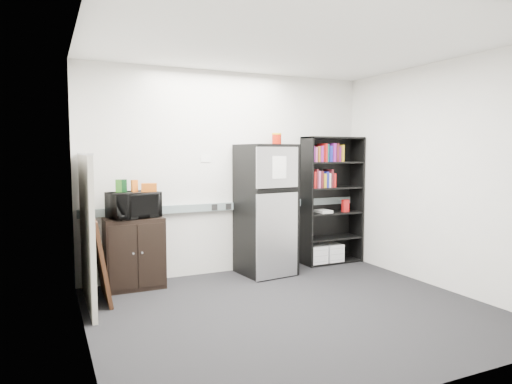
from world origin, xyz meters
TOP-DOWN VIEW (x-y plane):
  - floor at (0.00, 0.00)m, footprint 4.00×4.00m
  - wall_back at (0.00, 1.75)m, footprint 4.00×0.02m
  - wall_right at (2.00, 0.00)m, footprint 0.02×3.50m
  - wall_left at (-2.00, 0.00)m, footprint 0.02×3.50m
  - ceiling at (0.00, 0.00)m, footprint 4.00×3.50m
  - electrical_raceway at (0.00, 1.72)m, footprint 3.92×0.05m
  - wall_note at (-0.35, 1.74)m, footprint 0.14×0.00m
  - bookshelf at (1.51, 1.57)m, footprint 0.90×0.34m
  - cubicle_partition at (-1.90, 1.08)m, footprint 0.06×1.30m
  - cabinet at (-1.34, 1.50)m, footprint 0.68×0.46m
  - microwave at (-1.34, 1.48)m, footprint 0.64×0.51m
  - snack_box_a at (-1.50, 1.52)m, footprint 0.08×0.06m
  - snack_box_b at (-1.44, 1.52)m, footprint 0.08×0.07m
  - snack_box_c at (-1.32, 1.52)m, footprint 0.08×0.06m
  - snack_bag at (-1.16, 1.47)m, footprint 0.20×0.14m
  - refrigerator at (0.38, 1.42)m, footprint 0.72×0.75m
  - coffee_can at (0.60, 1.55)m, footprint 0.13×0.13m
  - framed_poster at (-1.77, 1.16)m, footprint 0.18×0.73m

SIDE VIEW (x-z plane):
  - floor at x=0.00m, z-range 0.00..0.00m
  - cabinet at x=-1.34m, z-range 0.00..0.85m
  - framed_poster at x=-1.77m, z-range 0.00..0.93m
  - cubicle_partition at x=-1.90m, z-range 0.00..1.62m
  - refrigerator at x=0.38m, z-range 0.00..1.73m
  - electrical_raceway at x=0.00m, z-range 0.85..0.95m
  - bookshelf at x=1.51m, z-range 0.05..1.90m
  - microwave at x=-1.34m, z-range 0.85..1.16m
  - snack_bag at x=-1.16m, z-range 1.16..1.26m
  - snack_box_c at x=-1.32m, z-range 1.16..1.30m
  - snack_box_a at x=-1.50m, z-range 1.16..1.31m
  - snack_box_b at x=-1.44m, z-range 1.16..1.31m
  - wall_back at x=0.00m, z-range 0.00..2.70m
  - wall_right at x=2.00m, z-range 0.00..2.70m
  - wall_left at x=-2.00m, z-range 0.00..2.70m
  - wall_note at x=-0.35m, z-range 1.50..1.60m
  - coffee_can at x=0.60m, z-range 1.73..1.91m
  - ceiling at x=0.00m, z-range 2.69..2.71m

